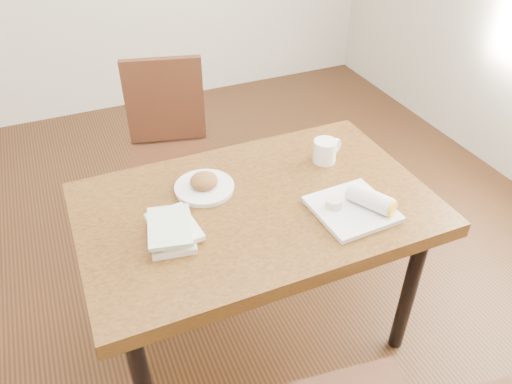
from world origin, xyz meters
name	(u,v)px	position (x,y,z in m)	size (l,w,h in m)	color
ground	(256,331)	(0.00, 0.00, -0.01)	(4.00, 5.00, 0.01)	#472814
table	(256,219)	(0.00, 0.00, 0.67)	(1.30, 0.82, 0.75)	brown
chair_far	(169,142)	(-0.11, 0.88, 0.55)	(0.51, 0.51, 0.95)	#472114
plate_scone	(204,185)	(-0.15, 0.15, 0.77)	(0.23, 0.23, 0.07)	white
coffee_mug	(326,150)	(0.38, 0.15, 0.80)	(0.14, 0.10, 0.10)	white
plate_burrito	(358,206)	(0.31, -0.19, 0.78)	(0.28, 0.28, 0.09)	white
book_stack	(172,230)	(-0.33, -0.05, 0.78)	(0.19, 0.24, 0.06)	white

